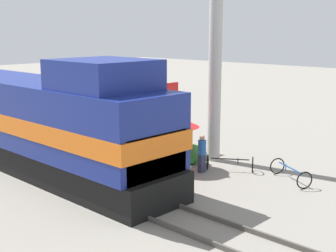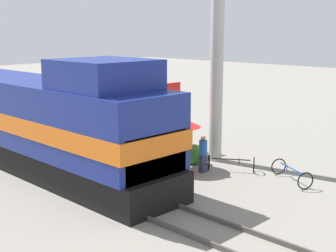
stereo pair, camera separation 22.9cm
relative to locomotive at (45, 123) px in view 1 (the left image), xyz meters
The scene contains 11 objects.
ground_plane 3.05m from the locomotive, 90.00° to the right, with size 120.00×120.00×0.00m, color gray.
rail_near 3.08m from the locomotive, 107.74° to the right, with size 0.08×38.51×0.15m, color #4C4742.
rail_far 3.08m from the locomotive, 72.26° to the right, with size 0.08×38.51×0.15m, color #4C4742.
locomotive is the anchor object (origin of this frame).
utility_pole 7.99m from the locomotive, 33.00° to the right, with size 1.80×0.58×10.22m.
vendor_umbrella 5.44m from the locomotive, 41.97° to the right, with size 2.04×2.04×2.27m.
billboard_sign 6.03m from the locomotive, 12.67° to the right, with size 1.64×0.12×3.32m.
shrub_cluster 6.49m from the locomotive, 36.86° to the right, with size 0.89×0.89×0.89m, color #388C38.
person_bystander 6.63m from the locomotive, 48.37° to the right, with size 0.34×0.34×1.59m.
bicycle 7.90m from the locomotive, 46.73° to the right, with size 1.62×1.97×0.66m.
bicycle_spare 10.15m from the locomotive, 54.30° to the right, with size 1.57×2.09×0.68m.
Camera 1 is at (-10.18, -14.56, 5.84)m, focal length 50.00 mm.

